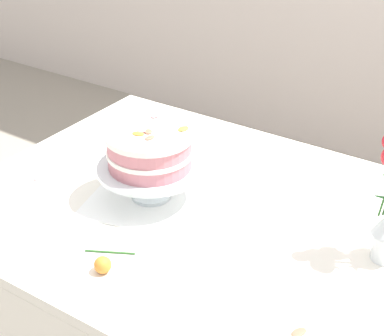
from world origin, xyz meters
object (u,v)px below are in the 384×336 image
at_px(dining_table, 213,246).
at_px(cake_stand, 150,171).
at_px(layer_cake, 150,149).
at_px(fallen_rose, 103,264).

relative_size(dining_table, cake_stand, 4.83).
bearing_deg(layer_cake, dining_table, 2.43).
relative_size(dining_table, fallen_rose, 12.24).
height_order(dining_table, layer_cake, layer_cake).
bearing_deg(dining_table, fallen_rose, -107.10).
relative_size(cake_stand, layer_cake, 1.24).
distance_m(dining_table, layer_cake, 0.31).
distance_m(dining_table, cake_stand, 0.26).
bearing_deg(cake_stand, dining_table, 2.45).
relative_size(dining_table, layer_cake, 5.98).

